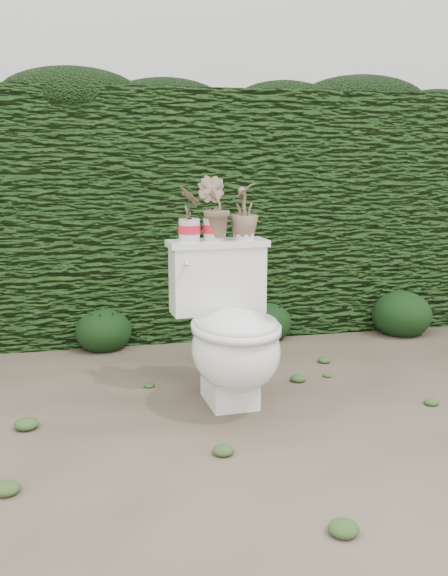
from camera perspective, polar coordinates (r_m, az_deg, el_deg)
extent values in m
plane|color=#70614D|center=(3.16, -0.50, -10.41)|extent=(60.00, 60.00, 0.00)
cube|color=#264918|center=(4.53, -4.74, 6.66)|extent=(8.00, 1.00, 1.60)
cube|color=silver|center=(8.99, -4.89, 16.72)|extent=(8.00, 3.50, 4.00)
cube|color=white|center=(3.17, 0.49, -8.42)|extent=(0.24, 0.31, 0.20)
ellipsoid|color=white|center=(3.01, 1.04, -5.47)|extent=(0.44, 0.54, 0.39)
cube|color=white|center=(3.25, -0.58, 0.77)|extent=(0.48, 0.20, 0.34)
cube|color=white|center=(3.22, -0.59, 4.00)|extent=(0.51, 0.22, 0.03)
cylinder|color=silver|center=(3.09, -3.43, 2.18)|extent=(0.02, 0.06, 0.02)
sphere|color=silver|center=(3.07, -3.31, 2.10)|extent=(0.03, 0.03, 0.03)
imported|color=#23722C|center=(3.17, -3.11, 6.49)|extent=(0.12, 0.15, 0.26)
imported|color=#23722C|center=(3.20, -0.92, 6.97)|extent=(0.21, 0.21, 0.30)
imported|color=#23722C|center=(3.24, 1.78, 6.70)|extent=(0.18, 0.18, 0.27)
ellipsoid|color=black|center=(4.10, -10.67, -3.37)|extent=(0.35, 0.35, 0.28)
ellipsoid|color=black|center=(4.26, 3.74, -2.70)|extent=(0.34, 0.34, 0.27)
ellipsoid|color=black|center=(4.53, 15.55, -1.93)|extent=(0.40, 0.40, 0.32)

